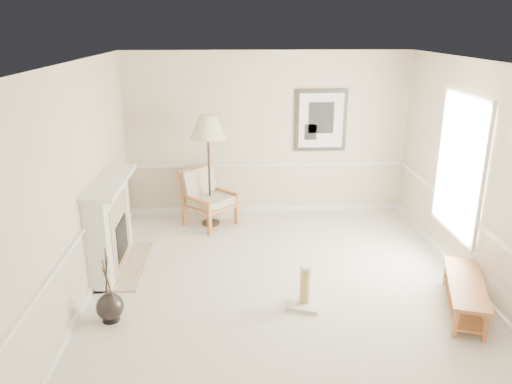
% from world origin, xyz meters
% --- Properties ---
extents(ground, '(5.50, 5.50, 0.00)m').
position_xyz_m(ground, '(0.00, 0.00, 0.00)').
color(ground, silver).
rests_on(ground, ground).
extents(room, '(5.04, 5.54, 2.92)m').
position_xyz_m(room, '(0.14, 0.08, 1.87)').
color(room, beige).
rests_on(room, ground).
extents(fireplace, '(0.64, 1.64, 1.31)m').
position_xyz_m(fireplace, '(-2.34, 0.60, 0.64)').
color(fireplace, white).
rests_on(fireplace, ground).
extents(floor_vase, '(0.32, 0.32, 0.94)m').
position_xyz_m(floor_vase, '(-2.08, -0.79, 0.17)').
color(floor_vase, black).
rests_on(floor_vase, ground).
extents(armchair, '(1.06, 1.06, 0.97)m').
position_xyz_m(armchair, '(-1.09, 2.21, 0.52)').
color(armchair, '#A25F34').
rests_on(armchair, ground).
extents(floor_lamp, '(0.61, 0.61, 1.91)m').
position_xyz_m(floor_lamp, '(-1.02, 2.16, 1.66)').
color(floor_lamp, black).
rests_on(floor_lamp, ground).
extents(bench, '(0.81, 1.42, 0.39)m').
position_xyz_m(bench, '(2.15, -0.78, 0.26)').
color(bench, '#A25F34').
rests_on(bench, ground).
extents(scratching_post, '(0.48, 0.48, 0.54)m').
position_xyz_m(scratching_post, '(0.24, -0.57, 0.17)').
color(scratching_post, beige).
rests_on(scratching_post, ground).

